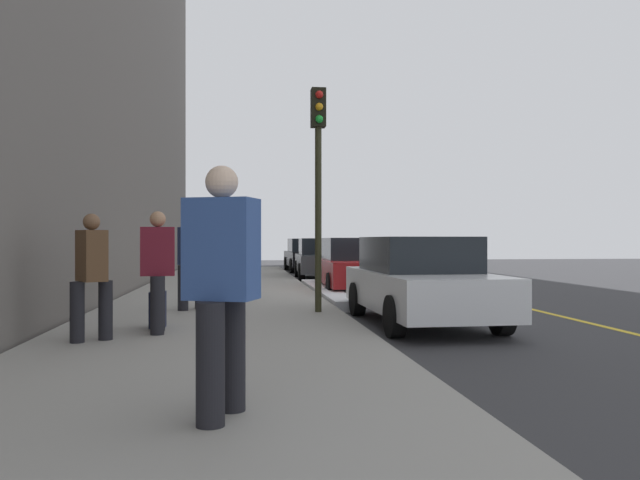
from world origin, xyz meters
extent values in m
plane|color=#333335|center=(0.00, 0.00, 0.00)|extent=(56.00, 56.00, 0.00)
cube|color=gray|center=(0.00, -3.30, 0.07)|extent=(28.00, 4.60, 0.15)
cube|color=#66605B|center=(0.00, -6.05, 7.50)|extent=(32.00, 0.80, 15.00)
cube|color=gold|center=(0.00, 3.20, 0.00)|extent=(28.00, 0.14, 0.01)
cube|color=white|center=(0.58, -0.70, 0.11)|extent=(7.05, 0.56, 0.22)
cylinder|color=black|center=(-10.86, 1.06, 0.32)|extent=(0.64, 0.23, 0.64)
cylinder|color=black|center=(-10.82, -0.62, 0.32)|extent=(0.64, 0.23, 0.64)
cylinder|color=black|center=(-13.48, 1.01, 0.32)|extent=(0.64, 0.23, 0.64)
cylinder|color=black|center=(-13.45, -0.67, 0.32)|extent=(0.64, 0.23, 0.64)
cube|color=black|center=(-12.15, 0.19, 0.59)|extent=(4.27, 1.89, 0.64)
cube|color=black|center=(-12.36, 0.19, 1.21)|extent=(2.23, 1.64, 0.60)
cylinder|color=black|center=(-5.27, 0.93, 0.32)|extent=(0.65, 0.24, 0.64)
cylinder|color=black|center=(-5.34, -0.75, 0.32)|extent=(0.65, 0.24, 0.64)
cylinder|color=black|center=(-7.88, 1.03, 0.32)|extent=(0.65, 0.24, 0.64)
cylinder|color=black|center=(-7.94, -0.65, 0.32)|extent=(0.65, 0.24, 0.64)
cube|color=#383A3D|center=(-6.61, 0.14, 0.59)|extent=(4.28, 1.96, 0.64)
cube|color=black|center=(-6.82, 0.15, 1.21)|extent=(2.25, 1.68, 0.60)
cylinder|color=black|center=(0.99, 1.07, 0.32)|extent=(0.64, 0.23, 0.64)
cylinder|color=black|center=(0.96, -0.61, 0.32)|extent=(0.64, 0.23, 0.64)
cylinder|color=black|center=(-1.64, 1.12, 0.32)|extent=(0.64, 0.23, 0.64)
cylinder|color=black|center=(-1.67, -0.56, 0.32)|extent=(0.64, 0.23, 0.64)
cube|color=maroon|center=(-0.34, 0.26, 0.59)|extent=(4.27, 1.87, 0.64)
cube|color=black|center=(-0.56, 0.26, 1.21)|extent=(2.23, 1.64, 0.60)
cylinder|color=black|center=(7.34, 1.10, 0.32)|extent=(0.64, 0.23, 0.64)
cylinder|color=black|center=(7.37, -0.58, 0.32)|extent=(0.64, 0.23, 0.64)
cylinder|color=black|center=(4.58, 1.05, 0.32)|extent=(0.64, 0.23, 0.64)
cylinder|color=black|center=(4.61, -0.63, 0.32)|extent=(0.64, 0.23, 0.64)
cube|color=white|center=(5.97, 0.23, 0.59)|extent=(4.48, 1.88, 0.64)
cube|color=black|center=(5.75, 0.23, 1.21)|extent=(2.34, 1.64, 0.60)
cylinder|color=black|center=(7.97, -4.62, 0.54)|extent=(0.18, 0.18, 0.78)
cylinder|color=black|center=(8.16, -4.93, 0.54)|extent=(0.18, 0.18, 0.78)
cube|color=brown|center=(8.06, -4.77, 1.26)|extent=(0.53, 0.47, 0.66)
sphere|color=brown|center=(8.06, -4.77, 1.69)|extent=(0.21, 0.21, 0.21)
cylinder|color=black|center=(4.65, -3.92, 0.57)|extent=(0.20, 0.20, 0.84)
cylinder|color=black|center=(4.39, -3.62, 0.57)|extent=(0.20, 0.20, 0.84)
cube|color=#1E284C|center=(4.52, -3.77, 1.34)|extent=(0.56, 0.54, 0.71)
sphere|color=tan|center=(4.52, -3.77, 1.82)|extent=(0.23, 0.23, 0.23)
cylinder|color=black|center=(7.22, -4.04, 0.55)|extent=(0.19, 0.19, 0.81)
cylinder|color=black|center=(7.60, -4.00, 0.55)|extent=(0.19, 0.19, 0.81)
cube|color=maroon|center=(7.41, -4.02, 1.30)|extent=(0.33, 0.49, 0.69)
sphere|color=tan|center=(7.41, -4.02, 1.75)|extent=(0.22, 0.22, 0.22)
cylinder|color=black|center=(11.60, -2.92, 0.59)|extent=(0.20, 0.20, 0.87)
cylinder|color=black|center=(11.98, -3.07, 0.59)|extent=(0.20, 0.20, 0.87)
cube|color=#335193|center=(11.79, -3.00, 1.40)|extent=(0.48, 0.58, 0.74)
sphere|color=beige|center=(11.79, -3.00, 1.89)|extent=(0.24, 0.24, 0.24)
cylinder|color=#2D2D19|center=(5.16, -1.46, 1.83)|extent=(0.12, 0.12, 3.36)
cube|color=black|center=(5.16, -1.46, 3.86)|extent=(0.26, 0.26, 0.70)
sphere|color=red|center=(5.31, -1.46, 4.07)|extent=(0.14, 0.14, 0.14)
sphere|color=orange|center=(5.31, -1.46, 3.85)|extent=(0.14, 0.14, 0.14)
sphere|color=green|center=(5.31, -1.46, 3.63)|extent=(0.14, 0.14, 0.14)
cube|color=#191E38|center=(6.89, -4.09, 0.42)|extent=(0.34, 0.22, 0.54)
cylinder|color=#4C4C4C|center=(6.89, -4.09, 0.87)|extent=(0.03, 0.03, 0.36)
camera|label=1|loc=(16.44, -2.86, 1.46)|focal=35.09mm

